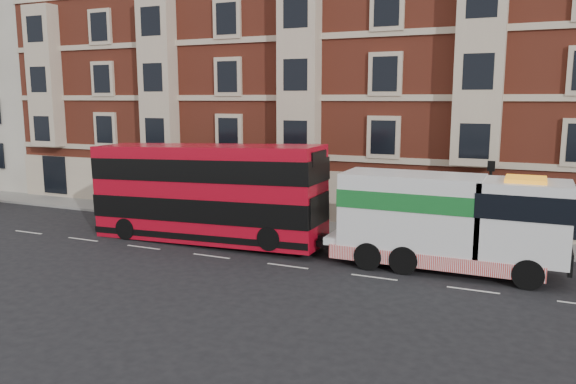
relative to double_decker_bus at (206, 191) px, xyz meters
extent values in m
plane|color=black|center=(1.63, -2.26, -2.70)|extent=(120.00, 120.00, 0.00)
cube|color=slate|center=(1.63, 5.24, -2.62)|extent=(90.00, 3.00, 0.15)
cube|color=brown|center=(2.13, 12.74, 6.30)|extent=(45.00, 12.00, 18.00)
cube|color=beige|center=(-28.37, 11.74, 5.30)|extent=(16.00, 10.00, 16.00)
cylinder|color=black|center=(-4.37, 3.94, -0.55)|extent=(0.14, 0.14, 4.00)
cube|color=black|center=(-4.37, 3.94, 1.55)|extent=(0.35, 0.15, 0.50)
cylinder|color=black|center=(13.63, 3.94, -0.55)|extent=(0.14, 0.14, 4.00)
cube|color=black|center=(13.63, 3.94, 1.55)|extent=(0.35, 0.15, 0.50)
cube|color=#B50A1D|center=(0.00, 0.00, -0.07)|extent=(12.53, 2.80, 4.92)
cube|color=black|center=(0.00, 0.00, -0.79)|extent=(12.57, 2.86, 1.17)
cube|color=black|center=(0.00, 0.00, 1.22)|extent=(12.57, 2.86, 1.12)
cylinder|color=black|center=(-4.25, -1.26, -2.11)|extent=(1.16, 0.36, 1.16)
cylinder|color=black|center=(-4.25, 1.26, -2.11)|extent=(1.16, 0.36, 1.16)
cylinder|color=black|center=(4.25, -1.26, -1.78)|extent=(1.16, 0.36, 1.16)
cylinder|color=black|center=(4.25, 1.26, -1.78)|extent=(1.16, 0.36, 1.16)
cube|color=silver|center=(12.00, 0.00, -1.63)|extent=(10.07, 2.57, 0.34)
cube|color=silver|center=(15.24, 0.00, -0.18)|extent=(3.58, 2.80, 3.24)
cube|color=silver|center=(10.66, 0.00, -0.12)|extent=(6.04, 2.80, 3.24)
cube|color=#176928|center=(10.66, 0.00, 0.44)|extent=(6.10, 2.84, 0.78)
cube|color=red|center=(11.78, 0.00, -2.03)|extent=(8.95, 2.86, 0.62)
cylinder|color=black|center=(15.58, -1.26, -2.08)|extent=(1.23, 0.39, 1.23)
cylinder|color=black|center=(15.58, 1.26, -2.08)|extent=(1.23, 0.39, 1.23)
cylinder|color=black|center=(10.66, -1.26, -2.08)|extent=(1.23, 0.45, 1.23)
cylinder|color=black|center=(10.66, 1.26, -2.08)|extent=(1.23, 0.45, 1.23)
cylinder|color=black|center=(9.09, -1.26, -2.08)|extent=(1.23, 0.45, 1.23)
cylinder|color=black|center=(9.09, 1.26, -2.08)|extent=(1.23, 0.45, 1.23)
imported|color=#201B37|center=(-7.97, 3.89, -1.73)|extent=(0.71, 0.66, 1.63)
camera|label=1|loc=(15.47, -24.58, 4.78)|focal=35.00mm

